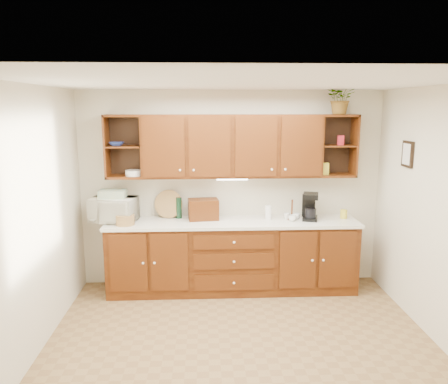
{
  "coord_description": "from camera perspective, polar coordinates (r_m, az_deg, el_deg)",
  "views": [
    {
      "loc": [
        -0.37,
        -4.0,
        2.39
      ],
      "look_at": [
        -0.12,
        1.15,
        1.38
      ],
      "focal_mm": 35.0,
      "sensor_mm": 36.0,
      "label": 1
    }
  ],
  "objects": [
    {
      "name": "pantry_box_yellow",
      "position": [
        5.82,
        13.05,
        2.99
      ],
      "size": [
        0.09,
        0.07,
        0.15
      ],
      "primitive_type": "cube",
      "rotation": [
        0.0,
        0.0,
        0.11
      ],
      "color": "gold",
      "rests_on": "upper_cabinets"
    },
    {
      "name": "right_wall",
      "position": [
        4.77,
        27.18,
        -3.33
      ],
      "size": [
        0.0,
        3.5,
        3.5
      ],
      "primitive_type": "plane",
      "rotation": [
        1.57,
        0.0,
        -1.57
      ],
      "color": "beige",
      "rests_on": "floor"
    },
    {
      "name": "canister_white",
      "position": [
        5.73,
        5.81,
        -2.67
      ],
      "size": [
        0.08,
        0.08,
        0.18
      ],
      "primitive_type": "cylinder",
      "rotation": [
        0.0,
        0.0,
        0.02
      ],
      "color": "white",
      "rests_on": "countertop"
    },
    {
      "name": "potted_plant",
      "position": [
        5.78,
        15.06,
        11.74
      ],
      "size": [
        0.4,
        0.36,
        0.4
      ],
      "primitive_type": "imported",
      "rotation": [
        0.0,
        0.0,
        -0.16
      ],
      "color": "#999999",
      "rests_on": "upper_cabinets"
    },
    {
      "name": "canister_red",
      "position": [
        5.79,
        11.29,
        -2.9
      ],
      "size": [
        0.15,
        0.15,
        0.13
      ],
      "primitive_type": "cylinder",
      "rotation": [
        0.0,
        0.0,
        0.37
      ],
      "color": "maroon",
      "rests_on": "countertop"
    },
    {
      "name": "microwave",
      "position": [
        5.74,
        -14.23,
        -2.24
      ],
      "size": [
        0.62,
        0.48,
        0.31
      ],
      "primitive_type": "imported",
      "rotation": [
        0.0,
        0.0,
        -0.19
      ],
      "color": "silver",
      "rests_on": "countertop"
    },
    {
      "name": "base_cabinets",
      "position": [
        5.79,
        1.09,
        -8.44
      ],
      "size": [
        3.2,
        0.6,
        0.9
      ],
      "primitive_type": "cube",
      "color": "#351306",
      "rests_on": "floor"
    },
    {
      "name": "floor",
      "position": [
        4.67,
        2.31,
        -19.66
      ],
      "size": [
        4.0,
        4.0,
        0.0
      ],
      "primitive_type": "plane",
      "color": "olive",
      "rests_on": "ground"
    },
    {
      "name": "countertop",
      "position": [
        5.64,
        1.11,
        -3.97
      ],
      "size": [
        3.24,
        0.64,
        0.04
      ],
      "primitive_type": "cube",
      "color": "silver",
      "rests_on": "base_cabinets"
    },
    {
      "name": "canister_yellow",
      "position": [
        5.96,
        15.36,
        -2.79
      ],
      "size": [
        0.12,
        0.12,
        0.11
      ],
      "primitive_type": "cylinder",
      "rotation": [
        0.0,
        0.0,
        -0.4
      ],
      "color": "gold",
      "rests_on": "countertop"
    },
    {
      "name": "pantry_box_red",
      "position": [
        5.84,
        14.98,
        6.55
      ],
      "size": [
        0.09,
        0.09,
        0.12
      ],
      "primitive_type": "cube",
      "rotation": [
        0.0,
        0.0,
        -0.2
      ],
      "color": "maroon",
      "rests_on": "upper_cabinets"
    },
    {
      "name": "upper_cabinets",
      "position": [
        5.62,
        1.15,
        6.05
      ],
      "size": [
        3.2,
        0.33,
        0.8
      ],
      "color": "#351306",
      "rests_on": "back_wall"
    },
    {
      "name": "left_wall",
      "position": [
        4.45,
        -24.2,
        -4.03
      ],
      "size": [
        0.0,
        3.5,
        3.5
      ],
      "primitive_type": "plane",
      "rotation": [
        1.57,
        0.0,
        1.57
      ],
      "color": "beige",
      "rests_on": "floor"
    },
    {
      "name": "plate_stack",
      "position": [
        5.69,
        -11.72,
        2.47
      ],
      "size": [
        0.23,
        0.23,
        0.07
      ],
      "primitive_type": "cylinder",
      "rotation": [
        0.0,
        0.0,
        -0.09
      ],
      "color": "white",
      "rests_on": "upper_cabinets"
    },
    {
      "name": "towel_stack",
      "position": [
        5.7,
        -14.33,
        -0.24
      ],
      "size": [
        0.33,
        0.25,
        0.1
      ],
      "primitive_type": "cube",
      "rotation": [
        0.0,
        0.0,
        -0.03
      ],
      "color": "tan",
      "rests_on": "microwave"
    },
    {
      "name": "coffee_maker",
      "position": [
        5.77,
        11.16,
        -1.91
      ],
      "size": [
        0.24,
        0.28,
        0.35
      ],
      "rotation": [
        0.0,
        0.0,
        -0.26
      ],
      "color": "black",
      "rests_on": "countertop"
    },
    {
      "name": "bowl_stack",
      "position": [
        5.68,
        -13.86,
        6.1
      ],
      "size": [
        0.2,
        0.2,
        0.05
      ],
      "primitive_type": "imported",
      "rotation": [
        0.0,
        0.0,
        0.04
      ],
      "color": "navy",
      "rests_on": "upper_cabinets"
    },
    {
      "name": "woven_tray",
      "position": [
        5.84,
        -7.22,
        -3.24
      ],
      "size": [
        0.38,
        0.16,
        0.37
      ],
      "primitive_type": "cylinder",
      "rotation": [
        1.36,
        0.0,
        -0.18
      ],
      "color": "olive",
      "rests_on": "countertop"
    },
    {
      "name": "bread_box",
      "position": [
        5.68,
        -2.72,
        -2.28
      ],
      "size": [
        0.41,
        0.28,
        0.27
      ],
      "primitive_type": "cube",
      "rotation": [
        0.0,
        0.0,
        0.12
      ],
      "color": "#351306",
      "rests_on": "countertop"
    },
    {
      "name": "back_wall",
      "position": [
        5.86,
        0.93,
        0.41
      ],
      "size": [
        4.0,
        0.0,
        4.0
      ],
      "primitive_type": "plane",
      "rotation": [
        1.57,
        0.0,
        0.0
      ],
      "color": "beige",
      "rests_on": "floor"
    },
    {
      "name": "mug_tree",
      "position": [
        5.75,
        8.84,
        -3.18
      ],
      "size": [
        0.25,
        0.24,
        0.27
      ],
      "rotation": [
        0.0,
        0.0,
        0.43
      ],
      "color": "#351306",
      "rests_on": "countertop"
    },
    {
      "name": "wine_bottle",
      "position": [
        5.77,
        -5.91,
        -2.08
      ],
      "size": [
        0.1,
        0.1,
        0.28
      ],
      "primitive_type": "cylinder",
      "rotation": [
        0.0,
        0.0,
        0.41
      ],
      "color": "black",
      "rests_on": "countertop"
    },
    {
      "name": "ceiling",
      "position": [
        4.02,
        2.6,
        14.13
      ],
      "size": [
        4.0,
        4.0,
        0.0
      ],
      "primitive_type": "plane",
      "rotation": [
        3.14,
        0.0,
        0.0
      ],
      "color": "white",
      "rests_on": "back_wall"
    },
    {
      "name": "framed_picture",
      "position": [
        5.46,
        22.86,
        4.58
      ],
      "size": [
        0.03,
        0.24,
        0.3
      ],
      "primitive_type": "cube",
      "color": "black",
      "rests_on": "right_wall"
    },
    {
      "name": "wicker_basket",
      "position": [
        5.57,
        -12.78,
        -3.56
      ],
      "size": [
        0.28,
        0.28,
        0.13
      ],
      "primitive_type": "cylinder",
      "rotation": [
        0.0,
        0.0,
        -0.26
      ],
      "color": "olive",
      "rests_on": "countertop"
    },
    {
      "name": "undercabinet_light",
      "position": [
        5.62,
        1.07,
        1.71
      ],
      "size": [
        0.4,
        0.05,
        0.02
      ],
      "primitive_type": "cube",
      "color": "white",
      "rests_on": "upper_cabinets"
    }
  ]
}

